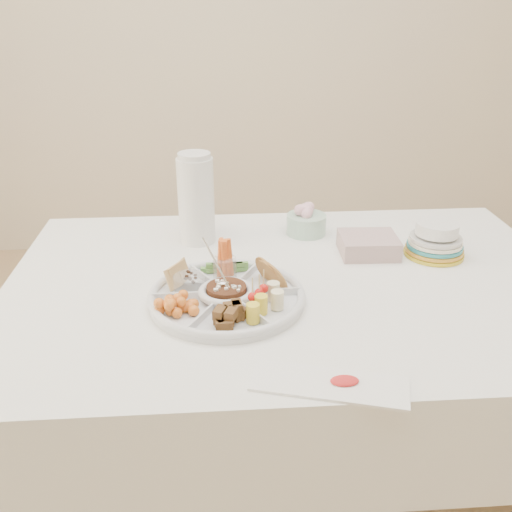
{
  "coord_description": "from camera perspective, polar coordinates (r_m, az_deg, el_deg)",
  "views": [
    {
      "loc": [
        -0.2,
        -1.34,
        1.45
      ],
      "look_at": [
        -0.1,
        -0.01,
        0.84
      ],
      "focal_mm": 40.0,
      "sensor_mm": 36.0,
      "label": 1
    }
  ],
  "objects": [
    {
      "name": "wall_back",
      "position": [
        3.35,
        -0.93,
        23.03
      ],
      "size": [
        4.0,
        0.02,
        2.7
      ],
      "primitive_type": "cube",
      "color": "beige",
      "rests_on": "ground"
    },
    {
      "name": "bean_dip",
      "position": [
        1.4,
        -2.97,
        -3.58
      ],
      "size": [
        0.1,
        0.1,
        0.04
      ],
      "primitive_type": "cylinder",
      "rotation": [
        0.0,
        0.0,
        0.01
      ],
      "color": "#4C2B13",
      "rests_on": "party_tray"
    },
    {
      "name": "floor",
      "position": [
        1.99,
        3.03,
        -22.28
      ],
      "size": [
        4.0,
        4.0,
        0.0
      ],
      "primitive_type": "plane",
      "color": "tan",
      "rests_on": "ground"
    },
    {
      "name": "banana_tomato",
      "position": [
        1.34,
        1.95,
        -3.61
      ],
      "size": [
        0.1,
        0.1,
        0.08
      ],
      "primitive_type": null,
      "rotation": [
        0.0,
        0.0,
        0.01
      ],
      "color": "#E5D87D",
      "rests_on": "party_tray"
    },
    {
      "name": "thermos",
      "position": [
        1.72,
        -6.02,
        5.83
      ],
      "size": [
        0.13,
        0.13,
        0.28
      ],
      "primitive_type": "cylinder",
      "rotation": [
        0.0,
        0.0,
        -0.22
      ],
      "color": "white",
      "rests_on": "dining_table"
    },
    {
      "name": "granola_chunks",
      "position": [
        1.28,
        -2.75,
        -6.1
      ],
      "size": [
        0.1,
        0.1,
        0.04
      ],
      "primitive_type": null,
      "rotation": [
        0.0,
        0.0,
        0.01
      ],
      "color": "brown",
      "rests_on": "party_tray"
    },
    {
      "name": "plate_stack",
      "position": [
        1.72,
        17.53,
        1.75
      ],
      "size": [
        0.2,
        0.2,
        0.11
      ],
      "primitive_type": "cylinder",
      "rotation": [
        0.0,
        0.0,
        -0.21
      ],
      "color": "gold",
      "rests_on": "dining_table"
    },
    {
      "name": "party_tray",
      "position": [
        1.4,
        -2.96,
        -3.85
      ],
      "size": [
        0.38,
        0.38,
        0.04
      ],
      "primitive_type": "cylinder",
      "rotation": [
        0.0,
        0.0,
        0.01
      ],
      "color": "silver",
      "rests_on": "dining_table"
    },
    {
      "name": "flower_bowl",
      "position": [
        1.8,
        5.06,
        3.64
      ],
      "size": [
        0.14,
        0.14,
        0.09
      ],
      "primitive_type": "cylinder",
      "rotation": [
        0.0,
        0.0,
        0.11
      ],
      "color": "#B2CABD",
      "rests_on": "dining_table"
    },
    {
      "name": "placemat",
      "position": [
        1.15,
        7.33,
        -12.58
      ],
      "size": [
        0.32,
        0.18,
        0.01
      ],
      "primitive_type": "cube",
      "rotation": [
        0.0,
        0.0,
        -0.28
      ],
      "color": "white",
      "rests_on": "dining_table"
    },
    {
      "name": "cup_stack",
      "position": [
        1.77,
        -5.86,
        5.34
      ],
      "size": [
        0.08,
        0.08,
        0.22
      ],
      "primitive_type": "cylinder",
      "rotation": [
        0.0,
        0.0,
        -0.05
      ],
      "color": "#D5F4CC",
      "rests_on": "dining_table"
    },
    {
      "name": "napkin_stack",
      "position": [
        1.69,
        11.17,
        1.1
      ],
      "size": [
        0.17,
        0.15,
        0.05
      ],
      "primitive_type": "cube",
      "rotation": [
        0.0,
        0.0,
        -0.03
      ],
      "color": "#B49493",
      "rests_on": "dining_table"
    },
    {
      "name": "pita_raisins",
      "position": [
        1.45,
        -7.53,
        -2.04
      ],
      "size": [
        0.11,
        0.11,
        0.06
      ],
      "primitive_type": null,
      "rotation": [
        0.0,
        0.0,
        0.01
      ],
      "color": "#B58649",
      "rests_on": "party_tray"
    },
    {
      "name": "tortillas",
      "position": [
        1.46,
        1.34,
        -1.71
      ],
      "size": [
        0.1,
        0.1,
        0.06
      ],
      "primitive_type": null,
      "rotation": [
        0.0,
        0.0,
        0.01
      ],
      "color": "#B07149",
      "rests_on": "party_tray"
    },
    {
      "name": "dining_table",
      "position": [
        1.73,
        3.31,
        -13.68
      ],
      "size": [
        1.52,
        1.02,
        0.76
      ],
      "primitive_type": "cube",
      "color": "white",
      "rests_on": "floor"
    },
    {
      "name": "cherries",
      "position": [
        1.34,
        -7.69,
        -4.84
      ],
      "size": [
        0.11,
        0.11,
        0.05
      ],
      "primitive_type": null,
      "rotation": [
        0.0,
        0.0,
        0.01
      ],
      "color": "orange",
      "rests_on": "party_tray"
    },
    {
      "name": "carrot_cucumber",
      "position": [
        1.5,
        -3.2,
        -0.09
      ],
      "size": [
        0.12,
        0.12,
        0.11
      ],
      "primitive_type": null,
      "rotation": [
        0.0,
        0.0,
        0.01
      ],
      "color": "orange",
      "rests_on": "party_tray"
    }
  ]
}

